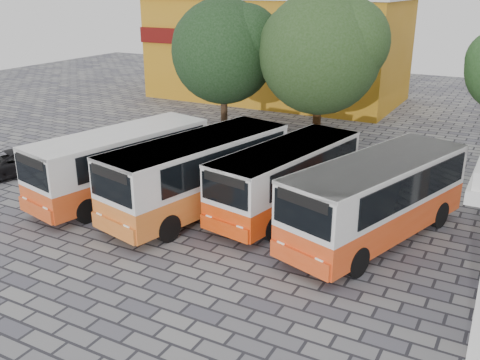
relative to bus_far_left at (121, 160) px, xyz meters
The scene contains 9 objects.
ground 7.90m from the bus_far_left, 15.26° to the right, with size 90.00×90.00×0.00m, color #53535F.
shophouse_block 24.34m from the bus_far_left, 98.46° to the left, with size 20.40×10.40×8.30m.
bus_far_left is the anchor object (origin of this frame).
bus_centre_left 3.88m from the bus_far_left, ahead, with size 4.49×9.16×3.14m.
bus_centre_right 7.39m from the bus_far_left, 15.27° to the left, with size 3.80×8.28×2.86m.
bus_far_right 11.14m from the bus_far_left, ahead, with size 5.12×9.13×3.10m.
tree_left 12.54m from the bus_far_left, 97.39° to the left, with size 6.77×6.45×8.40m.
tree_middle 13.65m from the bus_far_left, 69.32° to the left, with size 7.31×6.96×8.85m.
parked_car 7.01m from the bus_far_left, behind, with size 2.09×4.52×1.26m, color black.
Camera 1 is at (7.92, -15.21, 9.02)m, focal length 40.00 mm.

